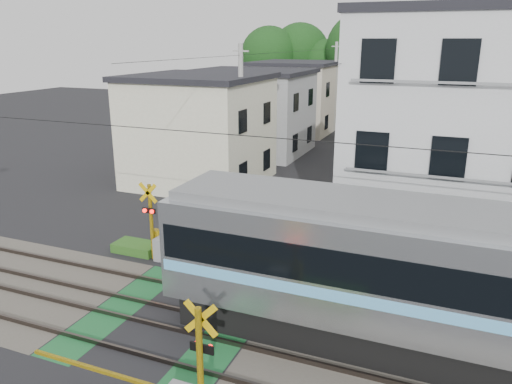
% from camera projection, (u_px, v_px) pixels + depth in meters
% --- Properties ---
extents(ground, '(120.00, 120.00, 0.00)m').
position_uv_depth(ground, '(171.00, 320.00, 15.16)').
color(ground, black).
extents(track_bed, '(120.00, 120.00, 0.14)m').
position_uv_depth(track_bed, '(171.00, 319.00, 15.15)').
color(track_bed, '#47423A').
rests_on(track_bed, ground).
extents(crossing_signal_far, '(4.74, 0.65, 3.09)m').
position_uv_depth(crossing_signal_far, '(163.00, 242.00, 19.12)').
color(crossing_signal_far, '#E4B30C').
rests_on(crossing_signal_far, ground).
extents(apartment_block, '(10.20, 8.36, 9.30)m').
position_uv_depth(apartment_block, '(487.00, 135.00, 19.12)').
color(apartment_block, silver).
rests_on(apartment_block, ground).
extents(houses_row, '(22.07, 31.35, 6.80)m').
position_uv_depth(houses_row, '(356.00, 109.00, 37.06)').
color(houses_row, silver).
rests_on(houses_row, ground).
extents(tree_hill, '(40.00, 12.89, 11.84)m').
position_uv_depth(tree_hill, '(398.00, 61.00, 55.82)').
color(tree_hill, '#184115').
rests_on(tree_hill, ground).
extents(catenary, '(60.00, 5.04, 7.00)m').
position_uv_depth(catenary, '(380.00, 234.00, 11.93)').
color(catenary, '#2D2D33').
rests_on(catenary, ground).
extents(utility_poles, '(7.90, 42.00, 8.00)m').
position_uv_depth(utility_poles, '(330.00, 101.00, 34.71)').
color(utility_poles, '#A5A5A0').
rests_on(utility_poles, ground).
extents(pedestrian, '(0.73, 0.53, 1.83)m').
position_uv_depth(pedestrian, '(377.00, 136.00, 39.13)').
color(pedestrian, black).
rests_on(pedestrian, ground).
extents(weed_patches, '(10.25, 8.80, 0.40)m').
position_uv_depth(weed_patches, '(222.00, 328.00, 14.39)').
color(weed_patches, '#2D5E1E').
rests_on(weed_patches, ground).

